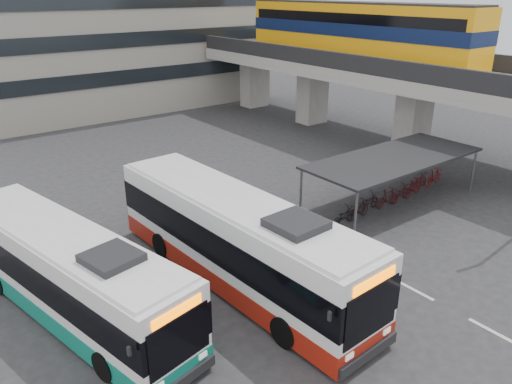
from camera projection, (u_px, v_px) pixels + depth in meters
ground at (312, 279)px, 19.65m from camera, size 120.00×120.00×0.00m
viaduct at (362, 52)px, 36.38m from camera, size 8.00×32.00×9.68m
bike_shelter at (391, 179)px, 26.13m from camera, size 10.00×4.00×2.54m
road_markings at (415, 291)px, 18.86m from camera, size 0.15×7.60×0.01m
bus_main at (237, 240)px, 18.93m from camera, size 3.35×12.78×3.74m
bus_teal at (69, 274)px, 17.03m from camera, size 4.75×11.73×3.39m
pedestrian at (210, 253)px, 19.77m from camera, size 0.66×0.77×1.78m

